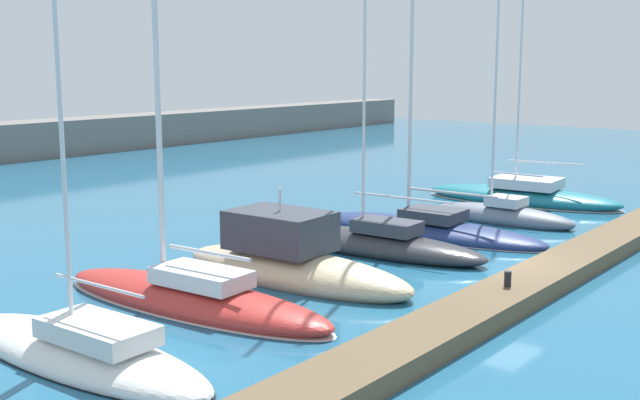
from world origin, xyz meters
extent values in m
plane|color=#236084|center=(0.00, 0.00, 0.00)|extent=(120.00, 120.00, 0.00)
cube|color=brown|center=(0.00, -1.55, 0.26)|extent=(31.59, 1.76, 0.52)
ellipsoid|color=white|center=(-12.56, 4.33, 0.11)|extent=(2.56, 8.38, 0.99)
ellipsoid|color=black|center=(-12.56, 4.33, 0.02)|extent=(2.59, 8.47, 0.12)
cylinder|color=silver|center=(-12.54, 3.50, 1.90)|extent=(0.15, 3.00, 0.07)
cube|color=silver|center=(-12.54, 3.59, 0.83)|extent=(1.51, 2.84, 0.45)
ellipsoid|color=#B72D28|center=(-8.21, 5.26, 0.22)|extent=(2.96, 9.64, 0.96)
ellipsoid|color=silver|center=(-8.21, 5.26, 0.02)|extent=(2.99, 9.74, 0.12)
cylinder|color=silver|center=(-8.17, 4.56, 1.65)|extent=(0.28, 2.92, 0.11)
cube|color=silver|center=(-8.19, 4.85, 0.93)|extent=(1.59, 2.82, 0.46)
ellipsoid|color=beige|center=(-4.35, 4.76, 0.28)|extent=(2.86, 8.59, 1.29)
cube|color=#333842|center=(-4.36, 5.32, 1.53)|extent=(2.21, 3.21, 1.22)
cube|color=black|center=(-4.38, 6.02, 1.71)|extent=(1.93, 0.84, 0.68)
cylinder|color=silver|center=(-4.36, 5.32, 2.50)|extent=(0.08, 0.08, 0.72)
ellipsoid|color=#2D2D33|center=(0.37, 5.07, 0.27)|extent=(2.78, 9.04, 0.96)
cylinder|color=silver|center=(0.35, 5.46, 8.73)|extent=(0.11, 0.11, 15.95)
cylinder|color=silver|center=(0.44, 3.84, 2.08)|extent=(0.28, 3.88, 0.07)
cube|color=#333842|center=(0.40, 4.46, 0.99)|extent=(1.43, 2.39, 0.47)
ellipsoid|color=navy|center=(4.11, 5.06, 0.15)|extent=(3.06, 10.17, 0.90)
ellipsoid|color=silver|center=(4.11, 5.06, 0.02)|extent=(3.10, 10.27, 0.12)
cylinder|color=silver|center=(4.14, 3.96, 1.78)|extent=(0.20, 3.81, 0.10)
cube|color=#333842|center=(4.12, 4.73, 0.83)|extent=(1.83, 2.30, 0.45)
ellipsoid|color=slate|center=(8.33, 3.84, 0.22)|extent=(2.00, 6.54, 0.98)
cylinder|color=silver|center=(8.33, 4.33, 5.82)|extent=(0.10, 0.10, 10.21)
cylinder|color=silver|center=(8.32, 3.20, 2.10)|extent=(0.10, 2.31, 0.07)
cube|color=silver|center=(8.33, 3.63, 0.91)|extent=(1.30, 1.49, 0.40)
ellipsoid|color=#19707F|center=(13.30, 5.13, 0.27)|extent=(3.70, 9.78, 0.97)
ellipsoid|color=silver|center=(13.30, 5.13, 0.02)|extent=(3.74, 9.88, 0.12)
cylinder|color=silver|center=(13.38, 4.10, 2.03)|extent=(0.34, 3.59, 0.07)
cube|color=silver|center=(13.32, 4.93, 1.00)|extent=(2.44, 3.25, 0.48)
cylinder|color=black|center=(-2.57, -1.55, 0.74)|extent=(0.20, 0.20, 0.44)
camera|label=1|loc=(-22.87, -10.82, 6.72)|focal=44.94mm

